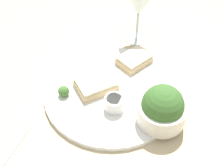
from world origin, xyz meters
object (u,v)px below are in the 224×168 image
salad_bowl (162,108)px  wine_glass (139,5)px  fork (12,150)px  cheese_toast_far (134,60)px  cheese_toast_near (96,84)px  sauce_ramekin (114,103)px

salad_bowl → wine_glass: wine_glass is taller
salad_bowl → fork: bearing=-32.5°
salad_bowl → cheese_toast_far: (-0.10, -0.17, -0.03)m
cheese_toast_far → fork: 0.39m
cheese_toast_near → wine_glass: 0.27m
salad_bowl → cheese_toast_near: (0.04, -0.18, -0.03)m
cheese_toast_far → fork: bearing=-1.0°
sauce_ramekin → fork: size_ratio=0.31×
sauce_ramekin → cheese_toast_far: size_ratio=0.52×
cheese_toast_near → cheese_toast_far: size_ratio=1.26×
salad_bowl → sauce_ramekin: salad_bowl is taller
sauce_ramekin → cheese_toast_near: (-0.02, -0.08, -0.01)m
salad_bowl → sauce_ramekin: bearing=-62.7°
sauce_ramekin → cheese_toast_far: bearing=-154.3°
cheese_toast_near → wine_glass: wine_glass is taller
wine_glass → cheese_toast_near: bearing=17.5°
wine_glass → fork: wine_glass is taller
fork → wine_glass: bearing=-171.3°
salad_bowl → sauce_ramekin: 0.11m
sauce_ramekin → cheese_toast_near: bearing=-100.7°
wine_glass → salad_bowl: bearing=50.5°
cheese_toast_far → sauce_ramekin: bearing=25.7°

